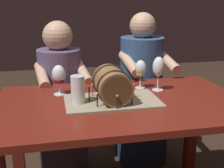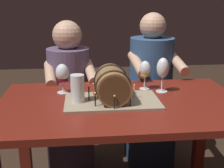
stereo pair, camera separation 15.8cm
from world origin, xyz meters
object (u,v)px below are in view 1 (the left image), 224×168
barrel_cake (112,87)px  wine_glass_amber (141,69)px  wine_glass_red (59,76)px  person_seated_left (61,106)px  person_seated_right (141,97)px  dining_table (122,121)px  beer_pint (78,92)px  wine_glass_empty (159,67)px

barrel_cake → wine_glass_amber: (0.22, 0.21, 0.04)m
barrel_cake → wine_glass_red: bearing=145.6°
person_seated_left → person_seated_right: person_seated_right is taller
dining_table → wine_glass_amber: (0.17, 0.21, 0.24)m
wine_glass_red → beer_pint: size_ratio=1.10×
wine_glass_amber → person_seated_right: person_seated_right is taller
dining_table → beer_pint: (-0.24, -0.01, 0.19)m
wine_glass_empty → person_seated_left: 0.83m
person_seated_right → wine_glass_empty: bearing=-95.9°
dining_table → person_seated_right: person_seated_right is taller
beer_pint → person_seated_left: (-0.07, 0.64, -0.31)m
wine_glass_amber → wine_glass_empty: wine_glass_empty is taller
beer_pint → dining_table: bearing=1.7°
beer_pint → barrel_cake: bearing=3.1°
wine_glass_red → person_seated_right: (0.63, 0.44, -0.32)m
wine_glass_red → beer_pint: (0.09, -0.20, -0.04)m
wine_glass_empty → beer_pint: 0.52m
wine_glass_empty → wine_glass_red: size_ratio=1.18×
barrel_cake → wine_glass_amber: bearing=43.2°
wine_glass_amber → barrel_cake: bearing=-136.8°
wine_glass_red → person_seated_right: bearing=34.9°
beer_pint → wine_glass_amber: bearing=28.4°
dining_table → barrel_cake: (-0.05, 0.00, 0.20)m
person_seated_right → wine_glass_red: bearing=-145.1°
wine_glass_empty → person_seated_right: person_seated_right is taller
wine_glass_amber → wine_glass_empty: size_ratio=0.85×
dining_table → person_seated_left: 0.71m
dining_table → barrel_cake: size_ratio=2.65×
beer_pint → person_seated_right: size_ratio=0.13×
barrel_cake → person_seated_left: size_ratio=0.45×
wine_glass_red → person_seated_left: size_ratio=0.15×
dining_table → barrel_cake: barrel_cake is taller
beer_pint → wine_glass_empty: bearing=17.3°
dining_table → person_seated_left: person_seated_left is taller
wine_glass_empty → beer_pint: size_ratio=1.31×
wine_glass_amber → person_seated_left: size_ratio=0.16×
wine_glass_empty → person_seated_right: (0.05, 0.48, -0.35)m
person_seated_right → dining_table: bearing=-116.1°
person_seated_left → person_seated_right: 0.62m
barrel_cake → beer_pint: 0.18m
wine_glass_amber → wine_glass_empty: (0.09, -0.06, 0.02)m
wine_glass_red → beer_pint: bearing=-65.6°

